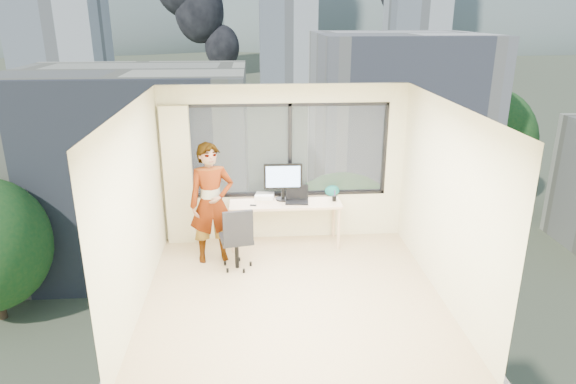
{
  "coord_description": "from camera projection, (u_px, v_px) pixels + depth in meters",
  "views": [
    {
      "loc": [
        -0.49,
        -6.12,
        3.66
      ],
      "look_at": [
        0.0,
        1.0,
        1.15
      ],
      "focal_mm": 31.98,
      "sensor_mm": 36.0,
      "label": 1
    }
  ],
  "objects": [
    {
      "name": "hill_a",
      "position": [
        50.0,
        43.0,
        305.03
      ],
      "size": [
        288.0,
        216.0,
        90.0
      ],
      "primitive_type": "ellipsoid",
      "color": "slate",
      "rests_on": "exterior_ground"
    },
    {
      "name": "desk",
      "position": [
        285.0,
        223.0,
        8.45
      ],
      "size": [
        1.8,
        0.6,
        0.75
      ],
      "primitive_type": "cube",
      "color": "tan",
      "rests_on": "floor"
    },
    {
      "name": "curtain",
      "position": [
        178.0,
        176.0,
        8.29
      ],
      "size": [
        0.45,
        0.14,
        2.3
      ],
      "primitive_type": "cube",
      "color": "beige",
      "rests_on": "floor"
    },
    {
      "name": "handbag",
      "position": [
        332.0,
        191.0,
        8.55
      ],
      "size": [
        0.27,
        0.18,
        0.19
      ],
      "primitive_type": "ellipsoid",
      "rotation": [
        0.0,
        0.0,
        -0.23
      ],
      "color": "#0E5555",
      "rests_on": "desk"
    },
    {
      "name": "ceiling",
      "position": [
        294.0,
        106.0,
        6.15
      ],
      "size": [
        4.0,
        4.0,
        0.01
      ],
      "primitive_type": "cube",
      "color": "white",
      "rests_on": "ground"
    },
    {
      "name": "monitor",
      "position": [
        283.0,
        182.0,
        8.32
      ],
      "size": [
        0.62,
        0.14,
        0.62
      ],
      "primitive_type": null,
      "rotation": [
        0.0,
        0.0,
        -0.01
      ],
      "color": "black",
      "rests_on": "desk"
    },
    {
      "name": "cellphone",
      "position": [
        253.0,
        205.0,
        8.16
      ],
      "size": [
        0.11,
        0.07,
        0.01
      ],
      "primitive_type": "cube",
      "rotation": [
        0.0,
        0.0,
        -0.21
      ],
      "color": "black",
      "rests_on": "desk"
    },
    {
      "name": "person",
      "position": [
        212.0,
        203.0,
        7.74
      ],
      "size": [
        0.76,
        0.58,
        1.87
      ],
      "primitive_type": "imported",
      "rotation": [
        0.0,
        0.0,
        0.21
      ],
      "color": "#2D2D33",
      "rests_on": "floor"
    },
    {
      "name": "laptop",
      "position": [
        297.0,
        195.0,
        8.26
      ],
      "size": [
        0.4,
        0.42,
        0.24
      ],
      "primitive_type": null,
      "rotation": [
        0.0,
        0.0,
        -0.1
      ],
      "color": "black",
      "rests_on": "desk"
    },
    {
      "name": "tree_b",
      "position": [
        341.0,
        273.0,
        27.36
      ],
      "size": [
        7.6,
        7.6,
        9.0
      ],
      "primitive_type": null,
      "color": "#1C5520",
      "rests_on": "exterior_ground"
    },
    {
      "name": "hill_b",
      "position": [
        413.0,
        42.0,
        319.27
      ],
      "size": [
        300.0,
        220.0,
        96.0
      ],
      "primitive_type": "ellipsoid",
      "color": "slate",
      "rests_on": "exterior_ground"
    },
    {
      "name": "wall_front",
      "position": [
        310.0,
        285.0,
        4.7
      ],
      "size": [
        4.0,
        0.01,
        2.6
      ],
      "primitive_type": "cube",
      "color": "beige",
      "rests_on": "ground"
    },
    {
      "name": "far_tower_d",
      "position": [
        41.0,
        37.0,
        145.28
      ],
      "size": [
        16.0,
        14.0,
        22.0
      ],
      "primitive_type": "cube",
      "color": "silver",
      "rests_on": "exterior_ground"
    },
    {
      "name": "near_bldg_a",
      "position": [
        136.0,
        168.0,
        36.98
      ],
      "size": [
        16.0,
        12.0,
        14.0
      ],
      "primitive_type": "cube",
      "color": "beige",
      "rests_on": "exterior_ground"
    },
    {
      "name": "pen_cup",
      "position": [
        334.0,
        198.0,
        8.35
      ],
      "size": [
        0.09,
        0.09,
        0.09
      ],
      "primitive_type": "cylinder",
      "rotation": [
        0.0,
        0.0,
        0.25
      ],
      "color": "black",
      "rests_on": "desk"
    },
    {
      "name": "game_console",
      "position": [
        265.0,
        196.0,
        8.48
      ],
      "size": [
        0.34,
        0.29,
        0.07
      ],
      "primitive_type": "cube",
      "rotation": [
        0.0,
        0.0,
        -0.15
      ],
      "color": "white",
      "rests_on": "desk"
    },
    {
      "name": "far_tower_c",
      "position": [
        415.0,
        30.0,
        142.01
      ],
      "size": [
        15.0,
        15.0,
        26.0
      ],
      "primitive_type": "cube",
      "color": "silver",
      "rests_on": "exterior_ground"
    },
    {
      "name": "chair",
      "position": [
        236.0,
        237.0,
        7.61
      ],
      "size": [
        0.61,
        0.61,
        1.01
      ],
      "primitive_type": null,
      "rotation": [
        0.0,
        0.0,
        0.2
      ],
      "color": "black",
      "rests_on": "floor"
    },
    {
      "name": "window_wall",
      "position": [
        287.0,
        150.0,
        8.39
      ],
      "size": [
        3.3,
        0.16,
        1.55
      ],
      "primitive_type": null,
      "color": "black",
      "rests_on": "ground"
    },
    {
      "name": "wall_right",
      "position": [
        445.0,
        203.0,
        6.71
      ],
      "size": [
        0.01,
        4.0,
        2.6
      ],
      "primitive_type": "cube",
      "color": "beige",
      "rests_on": "ground"
    },
    {
      "name": "floor",
      "position": [
        293.0,
        295.0,
        7.01
      ],
      "size": [
        4.0,
        4.0,
        0.01
      ],
      "primitive_type": "cube",
      "color": "tan",
      "rests_on": "ground"
    },
    {
      "name": "tree_c",
      "position": [
        489.0,
        152.0,
        49.07
      ],
      "size": [
        8.4,
        8.4,
        10.0
      ],
      "primitive_type": null,
      "color": "#1C5520",
      "rests_on": "exterior_ground"
    },
    {
      "name": "far_tower_a",
      "position": [
        63.0,
        33.0,
        94.15
      ],
      "size": [
        14.0,
        14.0,
        28.0
      ],
      "primitive_type": "cube",
      "color": "silver",
      "rests_on": "exterior_ground"
    },
    {
      "name": "near_bldg_b",
      "position": [
        394.0,
        127.0,
        45.54
      ],
      "size": [
        14.0,
        13.0,
        16.0
      ],
      "primitive_type": "cube",
      "color": "white",
      "rests_on": "exterior_ground"
    },
    {
      "name": "wall_left",
      "position": [
        135.0,
        211.0,
        6.45
      ],
      "size": [
        0.01,
        4.0,
        2.6
      ],
      "primitive_type": "cube",
      "color": "beige",
      "rests_on": "ground"
    },
    {
      "name": "far_tower_b",
      "position": [
        287.0,
        24.0,
        120.12
      ],
      "size": [
        13.0,
        13.0,
        30.0
      ],
      "primitive_type": "cube",
      "color": "silver",
      "rests_on": "exterior_ground"
    },
    {
      "name": "exterior_ground",
      "position": [
        254.0,
        89.0,
        124.59
      ],
      "size": [
        400.0,
        400.0,
        0.04
      ],
      "primitive_type": "cube",
      "color": "#515B3D",
      "rests_on": "ground"
    }
  ]
}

